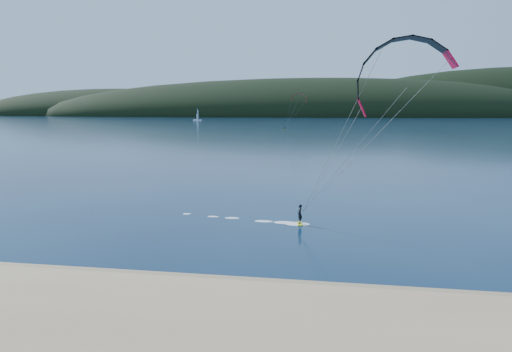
{
  "coord_description": "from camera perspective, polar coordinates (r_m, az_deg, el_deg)",
  "views": [
    {
      "loc": [
        8.83,
        -19.65,
        8.97
      ],
      "look_at": [
        3.45,
        10.0,
        5.0
      ],
      "focal_mm": 35.14,
      "sensor_mm": 36.0,
      "label": 1
    }
  ],
  "objects": [
    {
      "name": "kitesurfer_far",
      "position": [
        224.82,
        4.86,
        8.47
      ],
      "size": [
        10.86,
        5.53,
        15.22
      ],
      "color": "yellow",
      "rests_on": "ground"
    },
    {
      "name": "headland",
      "position": [
        765.03,
        9.74,
        6.72
      ],
      "size": [
        1200.0,
        310.0,
        140.0
      ],
      "color": "black",
      "rests_on": "ground"
    },
    {
      "name": "ground",
      "position": [
        23.34,
        -13.31,
        -15.31
      ],
      "size": [
        1800.0,
        1800.0,
        0.0
      ],
      "primitive_type": "plane",
      "color": "#071733",
      "rests_on": "ground"
    },
    {
      "name": "sailboat",
      "position": [
        438.86,
        -6.69,
        6.38
      ],
      "size": [
        7.61,
        4.88,
        10.79
      ],
      "color": "white",
      "rests_on": "ground"
    },
    {
      "name": "kitesurfer_near",
      "position": [
        34.37,
        15.78,
        8.81
      ],
      "size": [
        21.55,
        7.71,
        14.07
      ],
      "color": "yellow",
      "rests_on": "ground"
    },
    {
      "name": "wet_sand",
      "position": [
        27.22,
        -9.46,
        -11.73
      ],
      "size": [
        220.0,
        2.5,
        0.1
      ],
      "color": "#967957",
      "rests_on": "ground"
    }
  ]
}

